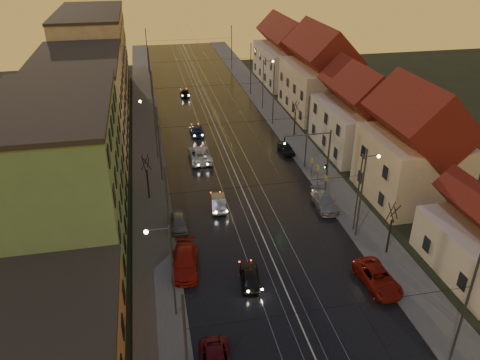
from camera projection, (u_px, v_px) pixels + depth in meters
ground at (297, 317)px, 34.72m from camera, size 160.00×160.00×0.00m
road at (215, 126)px, 69.40m from camera, size 16.00×120.00×0.04m
sidewalk_left at (146, 131)px, 67.60m from camera, size 4.00×120.00×0.15m
sidewalk_right at (280, 121)px, 71.15m from camera, size 4.00×120.00×0.15m
tram_rail_0 at (200, 127)px, 69.00m from camera, size 0.06×120.00×0.03m
tram_rail_1 at (210, 126)px, 69.25m from camera, size 0.06×120.00×0.03m
tram_rail_2 at (220, 125)px, 69.53m from camera, size 0.06×120.00×0.03m
tram_rail_3 at (229, 125)px, 69.78m from camera, size 0.06×120.00×0.03m
apartment_left_0 at (38, 354)px, 28.84m from camera, size 10.00×14.00×4.50m
apartment_left_1 at (60, 177)px, 40.74m from camera, size 10.00×18.00×13.00m
apartment_left_2 at (82, 108)px, 58.31m from camera, size 10.00×20.00×12.00m
apartment_left_3 at (95, 57)px, 78.66m from camera, size 10.00×24.00×14.00m
house_right_1 at (413, 151)px, 48.21m from camera, size 8.67×10.20×10.80m
house_right_2 at (359, 116)px, 59.86m from camera, size 9.18×12.24×9.20m
house_right_3 at (319, 76)px, 72.33m from camera, size 9.18×14.28×11.50m
house_right_4 at (286, 55)px, 88.30m from camera, size 9.18×16.32×10.00m
catenary_pole_l_0 at (187, 356)px, 25.90m from camera, size 0.16×0.16×9.00m
catenary_pole_r_0 at (464, 312)px, 28.95m from camera, size 0.16×0.16×9.00m
catenary_pole_l_1 at (168, 215)px, 38.91m from camera, size 0.16×0.16×9.00m
catenary_pole_r_1 at (361, 195)px, 41.96m from camera, size 0.16×0.16×9.00m
catenary_pole_l_2 at (159, 145)px, 51.92m from camera, size 0.16×0.16×9.00m
catenary_pole_r_2 at (307, 133)px, 54.97m from camera, size 0.16×0.16×9.00m
catenary_pole_l_3 at (154, 103)px, 64.93m from camera, size 0.16×0.16×9.00m
catenary_pole_r_3 at (273, 95)px, 67.98m from camera, size 0.16×0.16×9.00m
catenary_pole_l_4 at (150, 75)px, 77.94m from camera, size 0.16×0.16×9.00m
catenary_pole_r_4 at (251, 70)px, 80.99m from camera, size 0.16×0.16×9.00m
catenary_pole_l_5 at (147, 51)px, 93.55m from camera, size 0.16×0.16×9.00m
catenary_pole_r_5 at (232, 48)px, 96.60m from camera, size 0.16×0.16×9.00m
street_lamp_0 at (168, 264)px, 32.57m from camera, size 1.75×0.32×8.00m
street_lamp_1 at (362, 185)px, 42.74m from camera, size 1.75×0.32×8.00m
street_lamp_2 at (152, 123)px, 56.85m from camera, size 1.75×0.32×8.00m
street_lamp_3 at (265, 80)px, 73.96m from camera, size 1.75×0.32×8.00m
traffic_light_mast at (320, 154)px, 49.61m from camera, size 5.30×0.32×7.20m
bare_tree_0 at (147, 179)px, 49.10m from camera, size 1.09×1.09×5.11m
bare_tree_1 at (390, 230)px, 40.58m from camera, size 1.09×1.09×5.11m
bare_tree_2 at (295, 119)px, 64.90m from camera, size 1.09×1.09×5.11m
driving_car_0 at (250, 276)px, 37.94m from camera, size 2.00×3.95×1.29m
driving_car_1 at (218, 202)px, 48.38m from camera, size 1.82×4.19×1.34m
driving_car_2 at (200, 154)px, 58.60m from camera, size 2.67×5.66×1.56m
driving_car_3 at (197, 130)px, 66.32m from camera, size 1.85×4.41×1.27m
driving_car_4 at (185, 92)px, 82.08m from camera, size 1.61×3.85×1.30m
parked_left_2 at (185, 262)px, 39.38m from camera, size 2.68×5.44×1.52m
parked_left_3 at (179, 222)px, 45.01m from camera, size 1.60×3.79×1.28m
parked_right_0 at (378, 278)px, 37.63m from camera, size 2.64×5.20×1.41m
parked_right_1 at (324, 201)px, 48.48m from camera, size 2.11×4.85×1.39m
parked_right_2 at (286, 148)px, 60.63m from camera, size 1.79×3.81×1.26m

